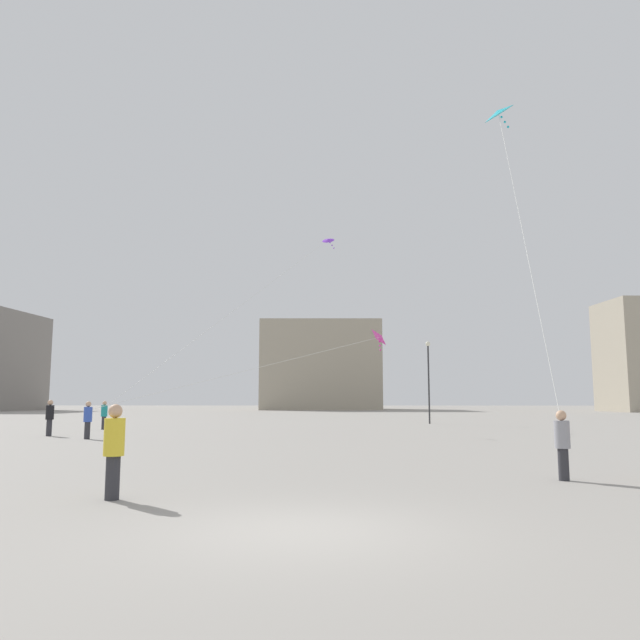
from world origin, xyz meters
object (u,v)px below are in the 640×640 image
(person_in_teal, at_px, (104,414))
(person_in_yellow, at_px, (114,447))
(kite_magenta_delta, at_px, (373,339))
(building_centre_hall, at_px, (321,366))
(person_in_black, at_px, (50,416))
(kite_cyan_diamond, at_px, (499,113))
(kite_violet_diamond, at_px, (324,243))
(person_in_blue, at_px, (88,418))
(person_in_grey, at_px, (562,442))
(lamppost_east, at_px, (428,370))

(person_in_teal, bearing_deg, person_in_yellow, 74.66)
(kite_magenta_delta, relative_size, building_centre_hall, 0.72)
(person_in_teal, height_order, kite_magenta_delta, kite_magenta_delta)
(person_in_black, relative_size, kite_magenta_delta, 0.13)
(kite_cyan_diamond, bearing_deg, kite_violet_diamond, 111.61)
(person_in_yellow, height_order, kite_cyan_diamond, kite_cyan_diamond)
(kite_violet_diamond, relative_size, building_centre_hall, 0.71)
(person_in_blue, bearing_deg, person_in_grey, -55.75)
(person_in_blue, height_order, building_centre_hall, building_centre_hall)
(kite_magenta_delta, xyz_separation_m, lamppost_east, (4.99, 12.89, -1.02))
(kite_cyan_diamond, xyz_separation_m, kite_magenta_delta, (-4.88, 7.58, -8.86))
(person_in_teal, distance_m, lamppost_east, 22.58)
(person_in_black, height_order, kite_magenta_delta, kite_magenta_delta)
(person_in_teal, distance_m, kite_cyan_diamond, 27.03)
(person_in_black, xyz_separation_m, kite_magenta_delta, (16.03, 2.06, 3.98))
(person_in_blue, bearing_deg, lamppost_east, 27.83)
(person_in_blue, xyz_separation_m, kite_cyan_diamond, (18.17, -3.33, 12.87))
(kite_cyan_diamond, relative_size, kite_violet_diamond, 0.94)
(building_centre_hall, bearing_deg, person_in_black, -99.56)
(person_in_yellow, relative_size, lamppost_east, 0.29)
(person_in_blue, relative_size, kite_cyan_diamond, 0.13)
(person_in_grey, relative_size, kite_cyan_diamond, 0.12)
(lamppost_east, bearing_deg, kite_magenta_delta, -111.17)
(person_in_black, height_order, person_in_blue, person_in_black)
(person_in_black, height_order, lamppost_east, lamppost_east)
(person_in_teal, height_order, kite_cyan_diamond, kite_cyan_diamond)
(kite_cyan_diamond, relative_size, building_centre_hall, 0.67)
(person_in_blue, height_order, kite_magenta_delta, kite_magenta_delta)
(person_in_yellow, relative_size, person_in_blue, 1.02)
(person_in_teal, relative_size, kite_violet_diamond, 0.12)
(person_in_grey, bearing_deg, building_centre_hall, -85.38)
(person_in_black, distance_m, kite_cyan_diamond, 25.15)
(kite_magenta_delta, bearing_deg, person_in_teal, 164.57)
(person_in_black, relative_size, kite_violet_diamond, 0.13)
(kite_magenta_delta, height_order, building_centre_hall, building_centre_hall)
(kite_cyan_diamond, bearing_deg, lamppost_east, 89.70)
(kite_cyan_diamond, height_order, kite_violet_diamond, kite_cyan_diamond)
(person_in_black, bearing_deg, person_in_yellow, -177.71)
(kite_magenta_delta, xyz_separation_m, building_centre_hall, (-3.71, 71.11, 2.23))
(kite_cyan_diamond, bearing_deg, person_in_teal, 149.92)
(person_in_black, xyz_separation_m, kite_cyan_diamond, (20.91, -5.52, 12.83))
(person_in_grey, xyz_separation_m, person_in_teal, (-18.65, 22.42, 0.06))
(person_in_yellow, bearing_deg, person_in_blue, 120.52)
(person_in_blue, relative_size, kite_violet_diamond, 0.12)
(person_in_blue, relative_size, lamppost_east, 0.28)
(person_in_blue, xyz_separation_m, lamppost_east, (18.28, 17.14, 2.99))
(person_in_grey, relative_size, building_centre_hall, 0.08)
(person_in_blue, height_order, lamppost_east, lamppost_east)
(kite_magenta_delta, height_order, lamppost_east, lamppost_east)
(person_in_grey, relative_size, person_in_teal, 0.93)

